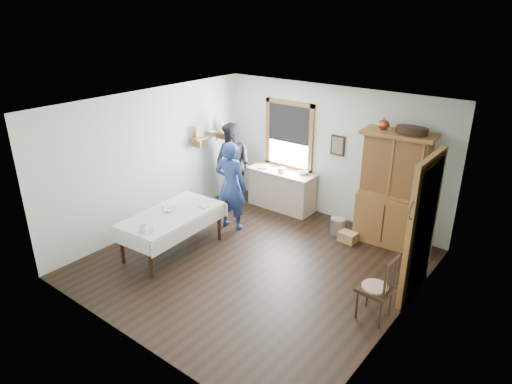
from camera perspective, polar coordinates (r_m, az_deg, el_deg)
room at (r=7.31m, az=-0.23°, el=0.16°), size 5.01×5.01×2.70m
window at (r=9.67m, az=4.16°, el=7.46°), size 1.18×0.07×1.48m
doorway at (r=7.06m, az=20.19°, el=-3.86°), size 0.09×1.14×2.22m
wall_shelf at (r=9.82m, az=-5.62°, el=7.31°), size 0.24×1.00×0.44m
framed_picture at (r=9.13m, az=10.15°, el=5.74°), size 0.30×0.04×0.40m
rug_beater at (r=6.35m, az=19.19°, el=-1.13°), size 0.01×0.27×0.27m
work_counter at (r=9.82m, az=3.21°, el=0.32°), size 1.49×0.57×0.85m
china_hutch at (r=8.49m, az=16.68°, el=0.30°), size 1.29×0.69×2.11m
dining_table at (r=8.25m, az=-10.39°, el=-4.97°), size 1.10×1.93×0.75m
spindle_chair at (r=6.65m, az=14.74°, el=-11.34°), size 0.51×0.51×1.02m
pail at (r=8.97m, az=10.20°, el=-4.16°), size 0.33×0.33×0.31m
wicker_basket at (r=8.72m, az=11.38°, el=-5.53°), size 0.34×0.25×0.19m
woman_blue at (r=8.82m, az=-3.12°, el=0.40°), size 0.66×0.50×1.63m
figure_dark at (r=9.87m, az=-2.94°, el=3.02°), size 0.83×0.65×1.68m
table_cup_a at (r=7.53m, az=-13.92°, el=-4.44°), size 0.18×0.18×0.11m
table_cup_b at (r=7.46m, az=-13.03°, el=-4.72°), size 0.11×0.11×0.09m
table_bowl at (r=8.15m, az=-10.82°, el=-2.22°), size 0.28×0.28×0.05m
counter_book at (r=9.88m, az=0.38°, el=3.20°), size 0.27×0.29×0.02m
counter_bowl at (r=9.51m, az=5.96°, el=2.42°), size 0.21×0.21×0.07m
shelf_bowl at (r=9.82m, az=-5.57°, el=7.46°), size 0.22×0.22×0.05m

